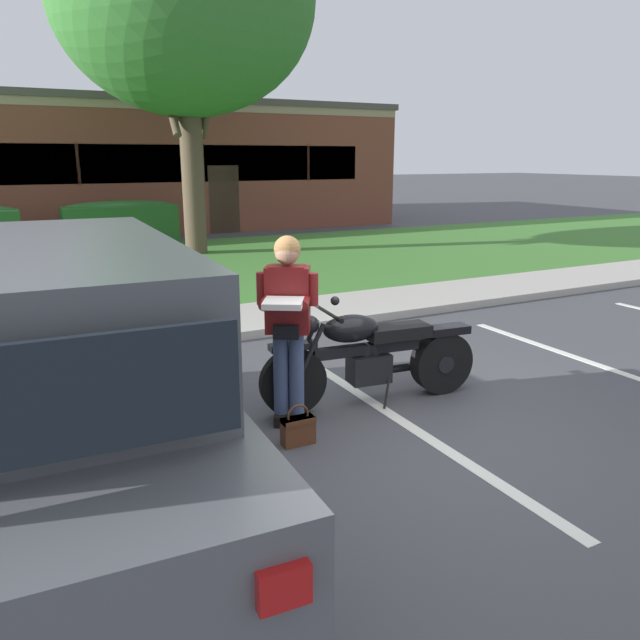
{
  "coord_description": "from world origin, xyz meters",
  "views": [
    {
      "loc": [
        -2.87,
        -4.21,
        2.35
      ],
      "look_at": [
        -0.27,
        0.83,
        0.85
      ],
      "focal_mm": 34.7,
      "sensor_mm": 36.0,
      "label": 1
    }
  ],
  "objects_px": {
    "shade_tree": "(184,1)",
    "brick_building": "(62,165)",
    "motorcycle": "(379,355)",
    "rider_person": "(288,316)",
    "handbag": "(298,428)",
    "hedge_center_left": "(121,223)",
    "parked_suv_adjacent": "(38,385)"
  },
  "relations": [
    {
      "from": "parked_suv_adjacent",
      "to": "brick_building",
      "type": "height_order",
      "value": "brick_building"
    },
    {
      "from": "parked_suv_adjacent",
      "to": "motorcycle",
      "type": "bearing_deg",
      "value": 14.11
    },
    {
      "from": "handbag",
      "to": "rider_person",
      "type": "bearing_deg",
      "value": 75.84
    },
    {
      "from": "hedge_center_left",
      "to": "shade_tree",
      "type": "bearing_deg",
      "value": -58.6
    },
    {
      "from": "handbag",
      "to": "hedge_center_left",
      "type": "distance_m",
      "value": 12.85
    },
    {
      "from": "hedge_center_left",
      "to": "brick_building",
      "type": "bearing_deg",
      "value": 96.15
    },
    {
      "from": "handbag",
      "to": "shade_tree",
      "type": "relative_size",
      "value": 0.04
    },
    {
      "from": "shade_tree",
      "to": "brick_building",
      "type": "distance_m",
      "value": 9.84
    },
    {
      "from": "motorcycle",
      "to": "shade_tree",
      "type": "xyz_separation_m",
      "value": [
        1.1,
        10.05,
        5.24
      ]
    },
    {
      "from": "motorcycle",
      "to": "handbag",
      "type": "relative_size",
      "value": 6.23
    },
    {
      "from": "shade_tree",
      "to": "hedge_center_left",
      "type": "xyz_separation_m",
      "value": [
        -1.38,
        2.26,
        -5.07
      ]
    },
    {
      "from": "handbag",
      "to": "shade_tree",
      "type": "distance_m",
      "value": 12.14
    },
    {
      "from": "rider_person",
      "to": "shade_tree",
      "type": "distance_m",
      "value": 11.37
    },
    {
      "from": "motorcycle",
      "to": "parked_suv_adjacent",
      "type": "bearing_deg",
      "value": -165.89
    },
    {
      "from": "parked_suv_adjacent",
      "to": "hedge_center_left",
      "type": "distance_m",
      "value": 13.37
    },
    {
      "from": "handbag",
      "to": "hedge_center_left",
      "type": "xyz_separation_m",
      "value": [
        0.83,
        12.81,
        0.51
      ]
    },
    {
      "from": "parked_suv_adjacent",
      "to": "rider_person",
      "type": "bearing_deg",
      "value": 18.52
    },
    {
      "from": "motorcycle",
      "to": "rider_person",
      "type": "bearing_deg",
      "value": -175.31
    },
    {
      "from": "motorcycle",
      "to": "brick_building",
      "type": "relative_size",
      "value": 0.1
    },
    {
      "from": "shade_tree",
      "to": "brick_building",
      "type": "height_order",
      "value": "shade_tree"
    },
    {
      "from": "motorcycle",
      "to": "rider_person",
      "type": "relative_size",
      "value": 1.32
    },
    {
      "from": "hedge_center_left",
      "to": "motorcycle",
      "type": "bearing_deg",
      "value": -88.7
    },
    {
      "from": "motorcycle",
      "to": "hedge_center_left",
      "type": "relative_size",
      "value": 0.77
    },
    {
      "from": "handbag",
      "to": "hedge_center_left",
      "type": "height_order",
      "value": "hedge_center_left"
    },
    {
      "from": "rider_person",
      "to": "handbag",
      "type": "height_order",
      "value": "rider_person"
    },
    {
      "from": "shade_tree",
      "to": "hedge_center_left",
      "type": "bearing_deg",
      "value": 121.4
    },
    {
      "from": "handbag",
      "to": "shade_tree",
      "type": "xyz_separation_m",
      "value": [
        2.21,
        10.55,
        5.58
      ]
    },
    {
      "from": "rider_person",
      "to": "hedge_center_left",
      "type": "height_order",
      "value": "rider_person"
    },
    {
      "from": "brick_building",
      "to": "shade_tree",
      "type": "bearing_deg",
      "value": -76.74
    },
    {
      "from": "parked_suv_adjacent",
      "to": "hedge_center_left",
      "type": "relative_size",
      "value": 1.68
    },
    {
      "from": "motorcycle",
      "to": "shade_tree",
      "type": "bearing_deg",
      "value": 83.75
    },
    {
      "from": "brick_building",
      "to": "parked_suv_adjacent",
      "type": "bearing_deg",
      "value": -95.94
    }
  ]
}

